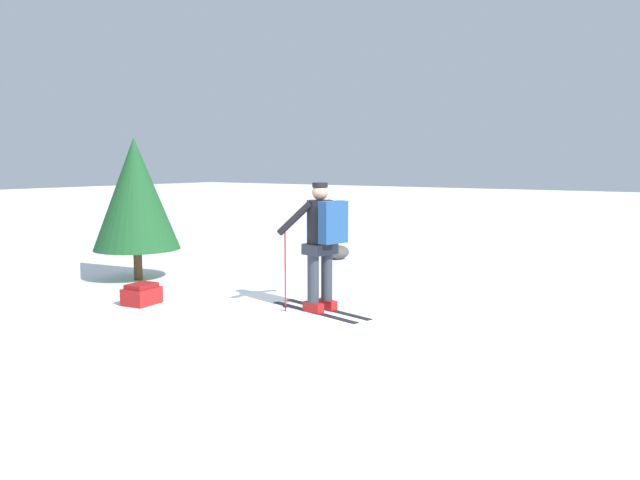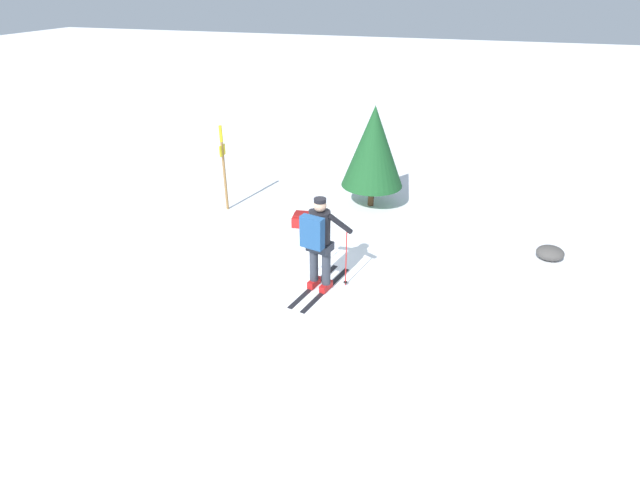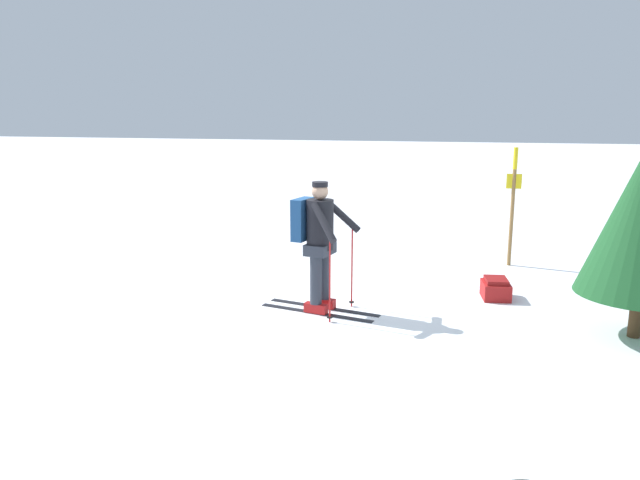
# 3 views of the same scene
# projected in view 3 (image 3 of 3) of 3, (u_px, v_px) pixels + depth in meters

# --- Properties ---
(ground_plane) EXTENTS (80.00, 80.00, 0.00)m
(ground_plane) POSITION_uv_depth(u_px,v_px,m) (358.00, 300.00, 8.53)
(ground_plane) COLOR white
(skier) EXTENTS (0.84, 1.60, 1.68)m
(skier) POSITION_uv_depth(u_px,v_px,m) (318.00, 237.00, 7.92)
(skier) COLOR black
(skier) RESTS_ON ground_plane
(dropped_backpack) EXTENTS (0.50, 0.42, 0.29)m
(dropped_backpack) POSITION_uv_depth(u_px,v_px,m) (496.00, 289.00, 8.60)
(dropped_backpack) COLOR maroon
(dropped_backpack) RESTS_ON ground_plane
(trail_marker) EXTENTS (0.07, 0.24, 1.96)m
(trail_marker) POSITION_uv_depth(u_px,v_px,m) (513.00, 196.00, 10.19)
(trail_marker) COLOR olive
(trail_marker) RESTS_ON ground_plane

